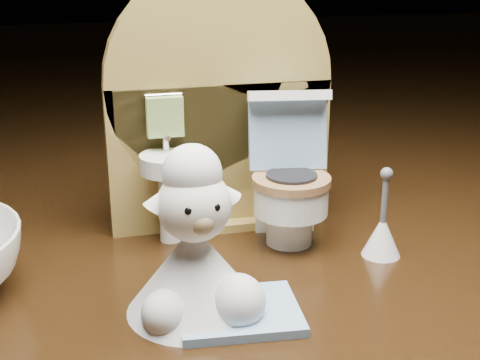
{
  "coord_description": "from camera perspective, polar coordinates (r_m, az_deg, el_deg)",
  "views": [
    {
      "loc": [
        -0.08,
        -0.3,
        0.16
      ],
      "look_at": [
        -0.0,
        0.01,
        0.05
      ],
      "focal_mm": 50.0,
      "sensor_mm": 36.0,
      "label": 1
    }
  ],
  "objects": [
    {
      "name": "bath_mat",
      "position": [
        0.31,
        -0.1,
        -11.21
      ],
      "size": [
        0.06,
        0.05,
        0.0
      ],
      "primitive_type": "cube",
      "rotation": [
        0.0,
        0.0,
        -0.09
      ],
      "color": "#7CA1C6",
      "rests_on": "ground"
    },
    {
      "name": "toilet_brush",
      "position": [
        0.37,
        12.04,
        -4.42
      ],
      "size": [
        0.02,
        0.02,
        0.05
      ],
      "color": "white",
      "rests_on": "ground"
    },
    {
      "name": "plush_lamb",
      "position": [
        0.3,
        -3.78,
        -6.5
      ],
      "size": [
        0.06,
        0.06,
        0.08
      ],
      "rotation": [
        0.0,
        0.0,
        0.08
      ],
      "color": "silver",
      "rests_on": "ground"
    },
    {
      "name": "backdrop_panel",
      "position": [
        0.39,
        -1.88,
        5.38
      ],
      "size": [
        0.13,
        0.05,
        0.15
      ],
      "color": "olive",
      "rests_on": "ground"
    },
    {
      "name": "toy_toilet",
      "position": [
        0.38,
        4.12,
        -0.47
      ],
      "size": [
        0.05,
        0.06,
        0.09
      ],
      "rotation": [
        0.0,
        0.0,
        -0.16
      ],
      "color": "white",
      "rests_on": "ground"
    }
  ]
}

